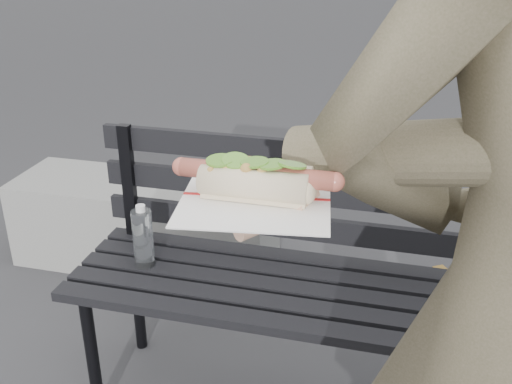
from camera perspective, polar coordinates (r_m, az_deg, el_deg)
park_bench at (r=1.86m, az=5.36°, el=-6.81°), size 1.50×0.44×0.88m
concrete_block at (r=2.84m, az=-10.51°, el=-2.96°), size 1.20×0.40×0.40m
held_hotdog at (r=0.80m, az=14.82°, el=2.66°), size 0.63×0.31×0.20m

